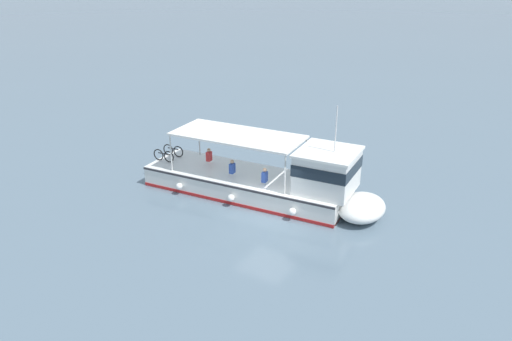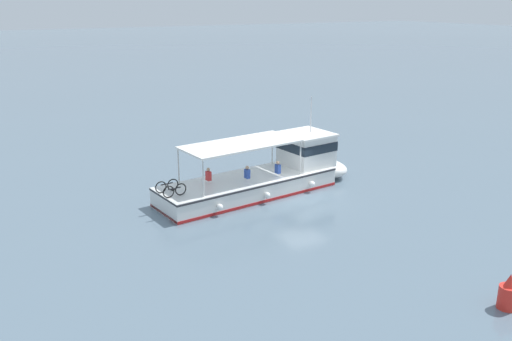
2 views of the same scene
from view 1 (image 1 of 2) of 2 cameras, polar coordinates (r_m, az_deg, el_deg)
name	(u,v)px [view 1 (image 1 of 2)]	position (r m, az deg, el deg)	size (l,w,h in m)	color
ground_plane	(268,220)	(23.22, 1.43, -5.77)	(400.00, 400.00, 0.00)	slate
ferry_main	(274,181)	(24.80, 2.10, -1.23)	(13.01, 4.45, 5.32)	white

